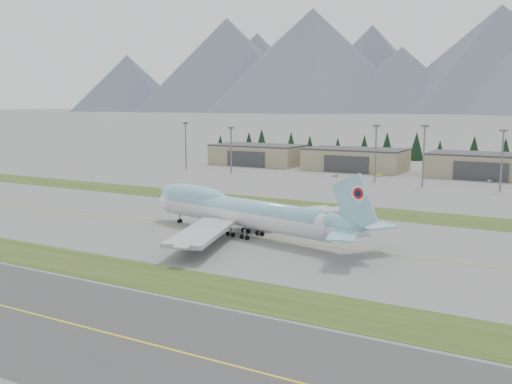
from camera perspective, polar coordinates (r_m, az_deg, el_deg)
The scene contains 15 objects.
ground at distance 145.97m, azimuth -4.33°, elevation -3.96°, with size 7000.00×7000.00×0.00m, color slate.
grass_strip_near at distance 117.21m, azimuth -14.71°, elevation -7.41°, with size 400.00×14.00×0.08m, color #32491A.
grass_strip_far at distance 184.41m, azimuth 3.41°, elevation -1.28°, with size 400.00×18.00×0.08m, color #32491A.
asphalt_taxiway at distance 102.20m, azimuth -24.21°, elevation -10.31°, with size 400.00×32.00×0.04m, color #333333.
taxiway_line_main at distance 145.97m, azimuth -4.33°, elevation -3.96°, with size 400.00×0.40×0.02m, color yellow.
taxiway_line_near at distance 102.20m, azimuth -24.21°, elevation -10.31°, with size 400.00×0.40×0.02m, color yellow.
boeing_747_freighter at distance 140.52m, azimuth -1.58°, elevation -1.95°, with size 69.10×58.17×18.13m.
hangar_left at distance 308.15m, azimuth 0.19°, elevation 3.77°, with size 48.00×26.60×10.80m.
hangar_center at distance 285.67m, azimuth 9.90°, elevation 3.25°, with size 48.00×26.60×10.80m.
hangar_right at distance 271.93m, azimuth 21.92°, elevation 2.48°, with size 48.00×26.60×10.80m.
floodlight_masts at distance 241.88m, azimuth 10.88°, elevation 4.79°, with size 173.83×9.58×24.25m.
service_vehicle_a at distance 259.82m, azimuth 7.95°, elevation 1.57°, with size 1.45×3.59×1.22m, color silver.
service_vehicle_b at distance 263.08m, azimuth 12.16°, elevation 1.54°, with size 1.23×3.50×1.15m, color gold.
service_vehicle_c at distance 256.88m, azimuth 22.33°, elevation 0.91°, with size 1.64×4.04×1.17m, color silver.
conifer_belt at distance 340.96m, azimuth 16.42°, elevation 4.24°, with size 275.76×16.30×16.80m.
Camera 1 is at (78.86, -118.60, 31.98)m, focal length 40.00 mm.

